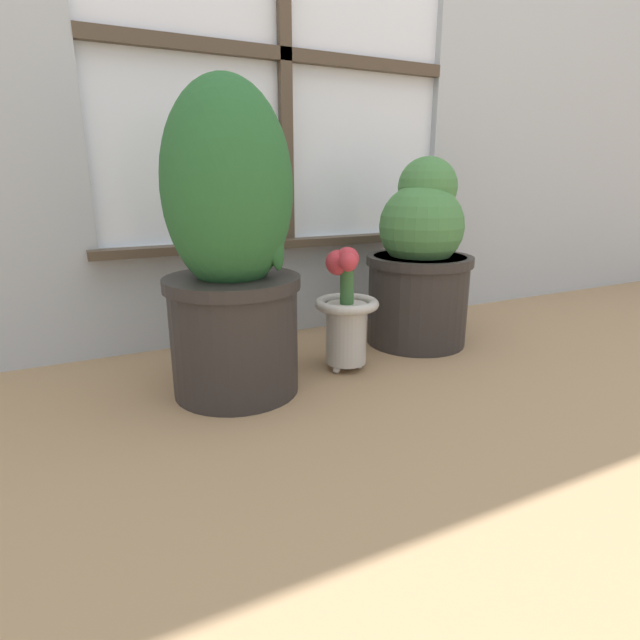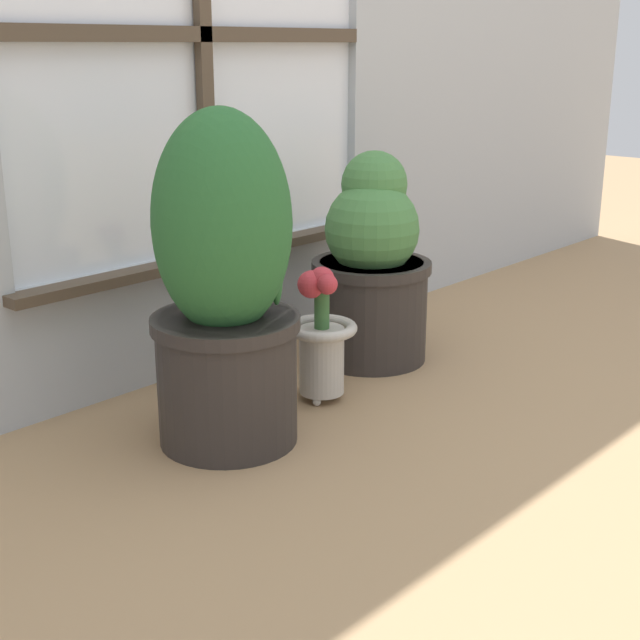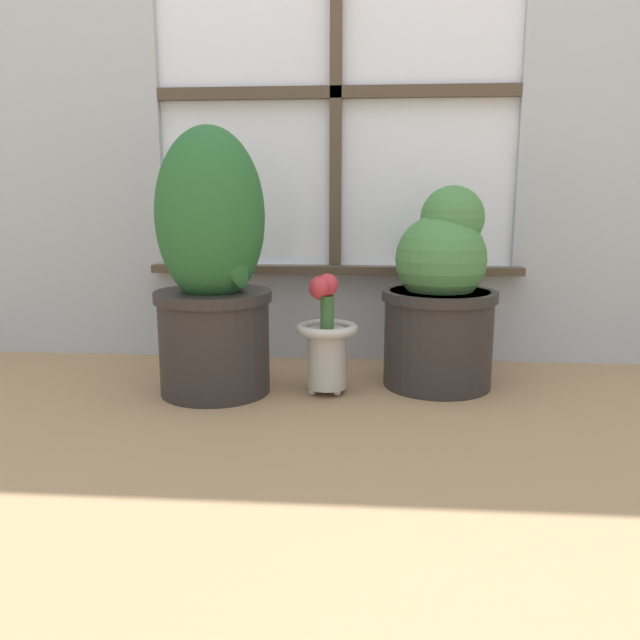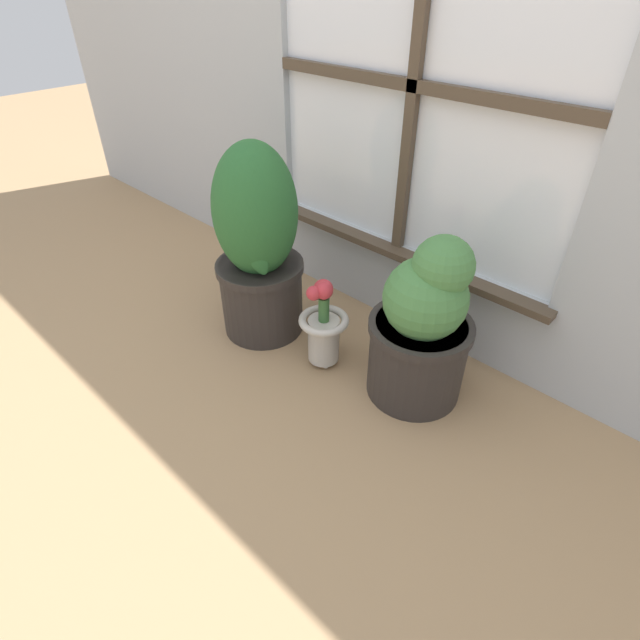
{
  "view_description": "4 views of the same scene",
  "coord_description": "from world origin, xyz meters",
  "views": [
    {
      "loc": [
        -0.61,
        -0.84,
        0.49
      ],
      "look_at": [
        -0.06,
        0.27,
        0.13
      ],
      "focal_mm": 28.0,
      "sensor_mm": 36.0,
      "label": 1
    },
    {
      "loc": [
        -1.44,
        -1.08,
        0.8
      ],
      "look_at": [
        -0.01,
        0.22,
        0.2
      ],
      "focal_mm": 50.0,
      "sensor_mm": 36.0,
      "label": 2
    },
    {
      "loc": [
        0.1,
        -1.36,
        0.51
      ],
      "look_at": [
        -0.02,
        0.23,
        0.2
      ],
      "focal_mm": 35.0,
      "sensor_mm": 36.0,
      "label": 3
    },
    {
      "loc": [
        0.88,
        -0.72,
        1.13
      ],
      "look_at": [
        -0.04,
        0.25,
        0.15
      ],
      "focal_mm": 28.0,
      "sensor_mm": 36.0,
      "label": 4
    }
  ],
  "objects": [
    {
      "name": "potted_plant_left",
      "position": [
        -0.3,
        0.22,
        0.33
      ],
      "size": [
        0.31,
        0.31,
        0.69
      ],
      "color": "#2D2826",
      "rests_on": "ground_plane"
    },
    {
      "name": "potted_plant_right",
      "position": [
        0.3,
        0.33,
        0.25
      ],
      "size": [
        0.31,
        0.31,
        0.54
      ],
      "color": "#2D2826",
      "rests_on": "ground_plane"
    },
    {
      "name": "ground_plane",
      "position": [
        0.0,
        0.0,
        0.0
      ],
      "size": [
        10.0,
        10.0,
        0.0
      ],
      "primitive_type": "plane",
      "color": "tan"
    },
    {
      "name": "flower_vase",
      "position": [
        -0.01,
        0.23,
        0.15
      ],
      "size": [
        0.16,
        0.16,
        0.32
      ],
      "color": "#BCB7AD",
      "rests_on": "ground_plane"
    }
  ]
}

